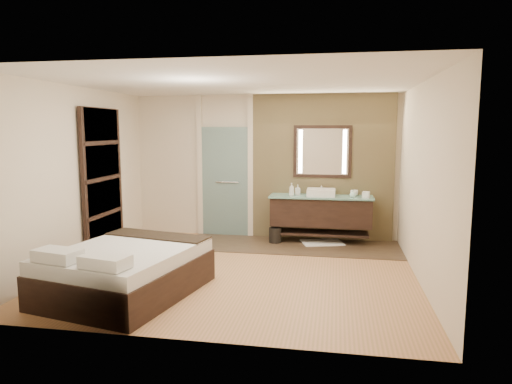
% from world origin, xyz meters
% --- Properties ---
extents(floor, '(5.00, 5.00, 0.00)m').
position_xyz_m(floor, '(0.00, 0.00, 0.00)').
color(floor, '#9C6F41').
rests_on(floor, ground).
extents(tile_strip, '(3.80, 1.30, 0.01)m').
position_xyz_m(tile_strip, '(0.60, 1.60, 0.01)').
color(tile_strip, '#36261D').
rests_on(tile_strip, floor).
extents(stone_wall, '(2.60, 0.08, 2.70)m').
position_xyz_m(stone_wall, '(1.10, 2.21, 1.35)').
color(stone_wall, tan).
rests_on(stone_wall, floor).
extents(vanity, '(1.85, 0.55, 0.88)m').
position_xyz_m(vanity, '(1.10, 1.92, 0.58)').
color(vanity, black).
rests_on(vanity, stone_wall).
extents(mirror_unit, '(1.06, 0.04, 0.96)m').
position_xyz_m(mirror_unit, '(1.10, 2.16, 1.65)').
color(mirror_unit, black).
rests_on(mirror_unit, stone_wall).
extents(frosted_door, '(1.10, 0.12, 2.70)m').
position_xyz_m(frosted_door, '(-0.75, 2.20, 1.14)').
color(frosted_door, '#9FC9C5').
rests_on(frosted_door, floor).
extents(shoji_partition, '(0.06, 1.20, 2.40)m').
position_xyz_m(shoji_partition, '(-2.43, 0.60, 1.21)').
color(shoji_partition, black).
rests_on(shoji_partition, floor).
extents(bed, '(1.87, 2.16, 0.73)m').
position_xyz_m(bed, '(-1.21, -1.16, 0.30)').
color(bed, black).
rests_on(bed, floor).
extents(bath_mat, '(0.84, 0.69, 0.02)m').
position_xyz_m(bath_mat, '(1.14, 1.85, 0.02)').
color(bath_mat, white).
rests_on(bath_mat, floor).
extents(waste_bin, '(0.28, 0.28, 0.28)m').
position_xyz_m(waste_bin, '(0.29, 1.74, 0.14)').
color(waste_bin, black).
rests_on(waste_bin, floor).
extents(tissue_box, '(0.14, 0.14, 0.10)m').
position_xyz_m(tissue_box, '(1.89, 1.86, 0.92)').
color(tissue_box, white).
rests_on(tissue_box, vanity).
extents(soap_bottle_a, '(0.11, 0.11, 0.23)m').
position_xyz_m(soap_bottle_a, '(0.58, 1.80, 0.98)').
color(soap_bottle_a, silver).
rests_on(soap_bottle_a, vanity).
extents(soap_bottle_b, '(0.10, 0.10, 0.19)m').
position_xyz_m(soap_bottle_b, '(0.67, 1.95, 0.96)').
color(soap_bottle_b, '#B2B2B2').
rests_on(soap_bottle_b, vanity).
extents(soap_bottle_c, '(0.12, 0.12, 0.13)m').
position_xyz_m(soap_bottle_c, '(1.65, 1.80, 0.93)').
color(soap_bottle_c, '#BFF1E8').
rests_on(soap_bottle_c, vanity).
extents(cup, '(0.17, 0.17, 0.11)m').
position_xyz_m(cup, '(1.69, 2.01, 0.92)').
color(cup, white).
rests_on(cup, vanity).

